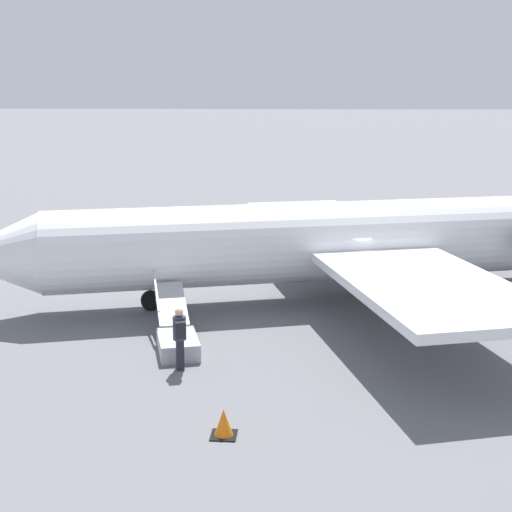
% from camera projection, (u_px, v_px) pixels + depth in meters
% --- Properties ---
extents(ground_plane, '(600.00, 600.00, 0.00)m').
position_uv_depth(ground_plane, '(332.00, 299.00, 25.83)').
color(ground_plane, slate).
extents(airplane_main, '(26.46, 20.11, 7.32)m').
position_uv_depth(airplane_main, '(358.00, 239.00, 25.52)').
color(airplane_main, white).
rests_on(airplane_main, ground).
extents(boarding_stairs, '(2.11, 4.14, 1.78)m').
position_uv_depth(boarding_stairs, '(176.00, 336.00, 20.80)').
color(boarding_stairs, '#B2B2B7').
rests_on(boarding_stairs, ground).
extents(passenger, '(0.41, 0.56, 1.74)m').
position_uv_depth(passenger, '(180.00, 334.00, 19.05)').
color(passenger, '#23232D').
rests_on(passenger, ground).
extents(traffic_cone_near_stairs, '(0.57, 0.57, 0.62)m').
position_uv_depth(traffic_cone_near_stairs, '(224.00, 424.00, 15.49)').
color(traffic_cone_near_stairs, black).
rests_on(traffic_cone_near_stairs, ground).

